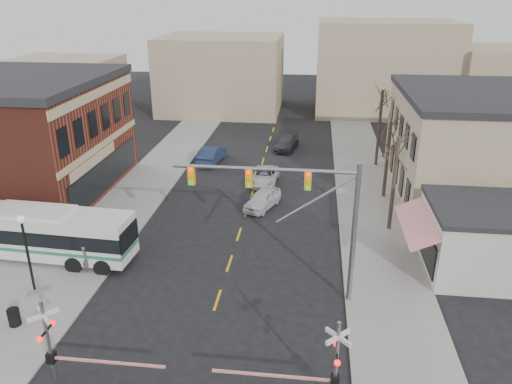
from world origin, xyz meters
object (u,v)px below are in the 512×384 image
rr_crossing_west (58,342)px  rr_crossing_east (325,363)px  street_lamp (24,238)px  pedestrian_far (101,226)px  traffic_signal_mast (304,203)px  car_a (262,199)px  car_d (286,143)px  car_c (265,176)px  car_b (212,154)px  pedestrian_near (86,259)px  transit_bus (36,232)px  trash_bin (14,317)px

rr_crossing_west → rr_crossing_east: size_ratio=1.00×
street_lamp → pedestrian_far: (1.19, 6.68, -2.51)m
traffic_signal_mast → rr_crossing_east: (1.22, -7.41, -3.75)m
car_a → car_d: bearing=107.6°
rr_crossing_east → car_c: 25.09m
rr_crossing_west → street_lamp: 8.11m
car_a → traffic_signal_mast: bearing=-53.3°
rr_crossing_east → car_b: rr_crossing_east is taller
rr_crossing_east → pedestrian_near: size_ratio=3.18×
rr_crossing_west → pedestrian_near: size_ratio=3.18×
transit_bus → pedestrian_far: (2.83, 3.04, -0.93)m
car_b → pedestrian_far: pedestrian_far is taller
car_d → car_c: bearing=-86.0°
rr_crossing_east → car_c: bearing=101.4°
transit_bus → car_b: bearing=70.2°
rr_crossing_west → pedestrian_far: 13.55m
car_b → pedestrian_near: (-3.27, -21.33, 0.20)m
transit_bus → car_d: (14.19, 25.05, -1.13)m
rr_crossing_west → rr_crossing_east: same height
car_a → rr_crossing_west: bearing=-88.3°
car_b → pedestrian_near: bearing=87.9°
car_c → car_a: bearing=-83.8°
trash_bin → pedestrian_near: (1.48, 5.32, 0.42)m
car_b → car_d: size_ratio=1.04×
rr_crossing_west → trash_bin: rr_crossing_west is taller
car_c → pedestrian_far: 15.39m
rr_crossing_west → street_lamp: (-4.89, 6.31, 1.42)m
transit_bus → street_lamp: 4.29m
transit_bus → traffic_signal_mast: bearing=-8.5°
rr_crossing_west → street_lamp: street_lamp is taller
rr_crossing_west → car_d: 35.86m
trash_bin → car_b: car_b is taller
transit_bus → pedestrian_far: bearing=47.0°
transit_bus → street_lamp: bearing=-65.7°
rr_crossing_west → car_b: 29.83m
car_c → car_d: 10.48m
trash_bin → traffic_signal_mast: bearing=16.7°
street_lamp → car_b: (5.50, 23.49, -2.58)m
street_lamp → trash_bin: 4.29m
car_c → pedestrian_far: bearing=-128.7°
traffic_signal_mast → car_d: size_ratio=2.04×
car_d → trash_bin: bearing=-99.4°
transit_bus → pedestrian_near: (3.87, -1.48, -0.81)m
rr_crossing_east → trash_bin: bearing=168.6°
trash_bin → car_d: bearing=69.7°
rr_crossing_east → street_lamp: (-16.24, 6.27, 1.42)m
pedestrian_far → rr_crossing_west: bearing=-115.2°
rr_crossing_west → pedestrian_far: rr_crossing_west is taller
traffic_signal_mast → transit_bus: bearing=171.5°
transit_bus → pedestrian_near: transit_bus is taller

